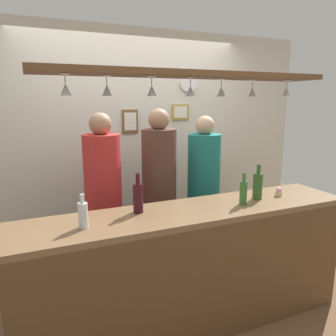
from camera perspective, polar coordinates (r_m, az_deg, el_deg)
name	(u,v)px	position (r m, az deg, el deg)	size (l,w,h in m)	color
ground_plane	(172,300)	(3.24, 0.75, -22.31)	(8.00, 8.00, 0.00)	brown
back_wall	(134,146)	(3.74, -6.06, 3.88)	(4.40, 0.06, 2.60)	silver
bar_counter	(200,257)	(2.50, 5.66, -15.40)	(2.70, 0.55, 1.00)	brown
overhead_glass_rack	(190,74)	(2.41, 3.91, 16.24)	(2.20, 0.36, 0.04)	brown
hanging_wineglass_far_left	(66,89)	(2.12, -17.71, 13.26)	(0.07, 0.07, 0.13)	silver
hanging_wineglass_left	(107,89)	(2.22, -10.79, 13.53)	(0.07, 0.07, 0.13)	silver
hanging_wineglass_center_left	(152,90)	(2.26, -2.90, 13.69)	(0.07, 0.07, 0.13)	silver
hanging_wineglass_center	(190,90)	(2.38, 3.98, 13.60)	(0.07, 0.07, 0.13)	silver
hanging_wineglass_center_right	(221,91)	(2.58, 9.42, 13.35)	(0.07, 0.07, 0.13)	silver
hanging_wineglass_right	(252,91)	(2.73, 14.69, 13.04)	(0.07, 0.07, 0.13)	silver
hanging_wineglass_far_right	(286,91)	(2.88, 20.27, 12.63)	(0.07, 0.07, 0.13)	silver
person_left_red_shirt	(103,187)	(3.03, -11.44, -3.34)	(0.34, 0.34, 1.72)	#2D334C
person_middle_brown_shirt	(159,179)	(3.17, -1.58, -2.00)	(0.34, 0.34, 1.75)	#2D334C
person_right_teal_shirt	(204,179)	(3.40, 6.34, -2.01)	(0.34, 0.34, 1.67)	#2D334C
bottle_wine_dark_red	(138,197)	(2.41, -5.33, -5.17)	(0.08, 0.08, 0.30)	#380F19
bottle_champagne_green	(258,185)	(2.82, 15.62, -2.99)	(0.08, 0.08, 0.30)	#2D5623
bottle_soda_clear	(83,214)	(2.20, -14.85, -7.97)	(0.06, 0.06, 0.23)	silver
bottle_beer_green_import	(243,192)	(2.65, 13.23, -4.15)	(0.06, 0.06, 0.26)	#336B2D
cupcake	(279,192)	(2.98, 19.05, -4.03)	(0.06, 0.06, 0.08)	beige
picture_frame_upper_small	(180,112)	(3.87, 2.18, 9.88)	(0.22, 0.02, 0.18)	#B29338
picture_frame_crest	(130,121)	(3.66, -6.74, 8.21)	(0.18, 0.02, 0.26)	brown
wall_clock	(188,83)	(3.91, 3.65, 14.88)	(0.22, 0.22, 0.03)	white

